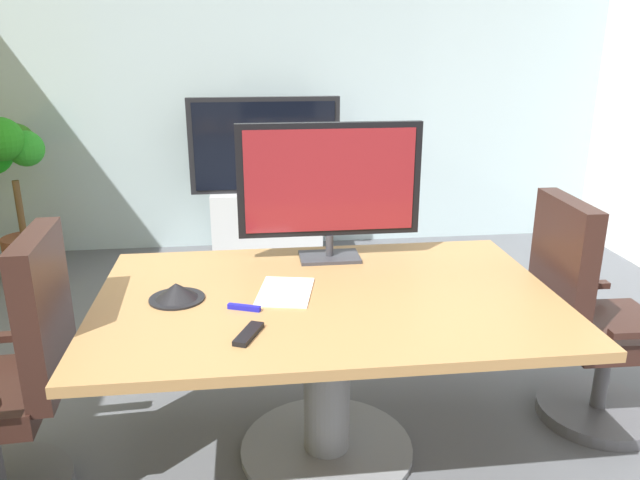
% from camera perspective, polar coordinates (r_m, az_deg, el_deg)
% --- Properties ---
extents(ground_plane, '(6.64, 6.64, 0.00)m').
position_cam_1_polar(ground_plane, '(3.04, 0.83, -16.91)').
color(ground_plane, '#515459').
extents(wall_back_glass_partition, '(5.61, 0.10, 2.69)m').
position_cam_1_polar(wall_back_glass_partition, '(5.30, -3.26, 13.90)').
color(wall_back_glass_partition, '#9EB2B7').
rests_on(wall_back_glass_partition, ground).
extents(conference_table, '(1.85, 1.20, 0.76)m').
position_cam_1_polar(conference_table, '(2.59, 0.66, -8.98)').
color(conference_table, olive).
rests_on(conference_table, ground).
extents(office_chair_left, '(0.61, 0.58, 1.09)m').
position_cam_1_polar(office_chair_left, '(2.68, -26.93, -12.79)').
color(office_chair_left, '#4C4C51').
rests_on(office_chair_left, ground).
extents(office_chair_right, '(0.60, 0.58, 1.09)m').
position_cam_1_polar(office_chair_right, '(3.13, 23.69, -7.82)').
color(office_chair_right, '#4C4C51').
rests_on(office_chair_right, ground).
extents(tv_monitor, '(0.84, 0.18, 0.64)m').
position_cam_1_polar(tv_monitor, '(2.81, 0.89, 5.23)').
color(tv_monitor, '#333338').
rests_on(tv_monitor, conference_table).
extents(wall_display_unit, '(1.20, 0.36, 1.31)m').
position_cam_1_polar(wall_display_unit, '(5.09, -5.00, 3.33)').
color(wall_display_unit, '#B7BABC').
rests_on(wall_display_unit, ground).
extents(potted_plant, '(0.54, 0.66, 1.22)m').
position_cam_1_polar(potted_plant, '(5.12, -26.62, 5.33)').
color(potted_plant, brown).
rests_on(potted_plant, ground).
extents(conference_phone, '(0.22, 0.22, 0.07)m').
position_cam_1_polar(conference_phone, '(2.51, -13.17, -4.75)').
color(conference_phone, black).
rests_on(conference_phone, conference_table).
extents(remote_control, '(0.11, 0.18, 0.02)m').
position_cam_1_polar(remote_control, '(2.18, -6.64, -8.64)').
color(remote_control, black).
rests_on(remote_control, conference_table).
extents(whiteboard_marker, '(0.13, 0.07, 0.02)m').
position_cam_1_polar(whiteboard_marker, '(2.38, -7.05, -6.23)').
color(whiteboard_marker, '#1919A5').
rests_on(whiteboard_marker, conference_table).
extents(paper_notepad, '(0.27, 0.34, 0.01)m').
position_cam_1_polar(paper_notepad, '(2.52, -3.24, -4.80)').
color(paper_notepad, white).
rests_on(paper_notepad, conference_table).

